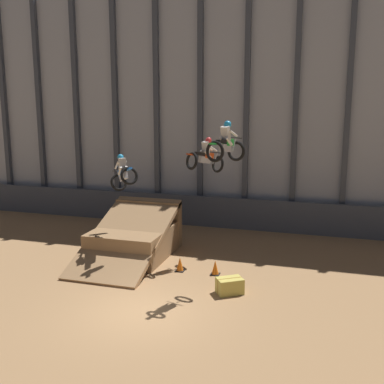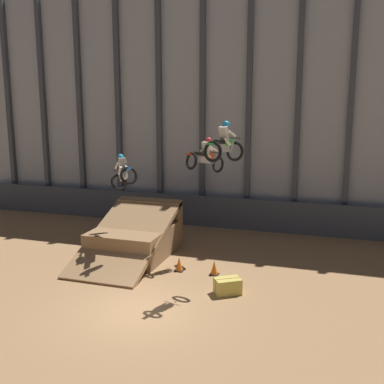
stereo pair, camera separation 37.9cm
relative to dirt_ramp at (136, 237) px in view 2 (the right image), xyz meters
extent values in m
plane|color=#9E754C|center=(2.55, -5.25, -0.78)|extent=(60.00, 60.00, 0.00)
cube|color=#A3A8B2|center=(2.55, 6.25, 5.67)|extent=(32.00, 0.12, 12.89)
cube|color=#3D424C|center=(-11.38, 6.05, 5.67)|extent=(0.28, 0.28, 12.89)
cube|color=#3D424C|center=(-8.85, 6.05, 5.67)|extent=(0.28, 0.28, 12.89)
cube|color=#3D424C|center=(-6.31, 6.05, 5.67)|extent=(0.28, 0.28, 12.89)
cube|color=#3D424C|center=(-3.78, 6.05, 5.67)|extent=(0.28, 0.28, 12.89)
cube|color=#3D424C|center=(-1.25, 6.05, 5.67)|extent=(0.28, 0.28, 12.89)
cube|color=#3D424C|center=(1.29, 6.05, 5.67)|extent=(0.28, 0.28, 12.89)
cube|color=#3D424C|center=(3.82, 6.05, 5.67)|extent=(0.28, 0.28, 12.89)
cube|color=#3D424C|center=(6.35, 6.05, 5.67)|extent=(0.28, 0.28, 12.89)
cube|color=#3D424C|center=(8.89, 6.05, 5.67)|extent=(0.28, 0.28, 12.89)
cube|color=#474C56|center=(2.55, 5.47, 0.07)|extent=(31.36, 0.20, 1.68)
cube|color=#966F48|center=(0.00, -0.11, -0.14)|extent=(3.11, 3.87, 1.28)
cube|color=olive|center=(0.00, 1.57, 0.29)|extent=(3.18, 0.50, 2.14)
cube|color=#9E754C|center=(0.00, -0.94, 0.29)|extent=(3.18, 5.59, 2.32)
torus|color=black|center=(-0.44, -0.63, 2.58)|extent=(0.76, 0.76, 0.73)
torus|color=black|center=(0.49, -1.57, 3.04)|extent=(0.76, 0.76, 0.73)
cube|color=#B7B7BC|center=(0.03, -1.11, 2.94)|extent=(0.54, 0.54, 0.44)
cube|color=blue|center=(-0.13, -0.95, 3.07)|extent=(0.49, 0.49, 0.37)
cube|color=black|center=(0.13, -1.21, 3.22)|extent=(0.51, 0.52, 0.30)
cube|color=blue|center=(0.50, -1.58, 3.32)|extent=(0.35, 0.35, 0.18)
cylinder|color=#B7B7BC|center=(-0.38, -0.70, 2.86)|extent=(0.33, 0.33, 0.45)
cylinder|color=black|center=(-0.40, -0.67, 3.10)|extent=(0.32, 0.61, 0.04)
cube|color=silver|center=(-0.07, -1.01, 3.42)|extent=(0.33, 0.33, 0.50)
sphere|color=#2393CC|center=(-0.21, -0.87, 3.69)|extent=(0.42, 0.42, 0.33)
cylinder|color=silver|center=(-0.13, -1.12, 3.16)|extent=(0.31, 0.31, 0.41)
cylinder|color=silver|center=(0.04, -0.95, 3.16)|extent=(0.31, 0.31, 0.41)
cylinder|color=silver|center=(-0.34, -0.96, 3.36)|extent=(0.38, 0.38, 0.39)
cylinder|color=silver|center=(-0.12, -0.73, 3.36)|extent=(0.38, 0.38, 0.39)
torus|color=black|center=(3.55, 0.81, 3.33)|extent=(0.72, 0.63, 0.74)
torus|color=black|center=(2.71, -0.29, 3.57)|extent=(0.72, 0.63, 0.74)
cube|color=#B7B7BC|center=(3.11, 0.24, 3.57)|extent=(0.48, 0.55, 0.36)
cube|color=#E54C19|center=(3.23, 0.40, 3.74)|extent=(0.45, 0.50, 0.31)
cube|color=black|center=(3.00, 0.09, 3.83)|extent=(0.47, 0.55, 0.21)
cube|color=#E54C19|center=(2.68, -0.33, 3.84)|extent=(0.33, 0.38, 0.12)
cylinder|color=#B7B7BC|center=(3.46, 0.70, 3.60)|extent=(0.25, 0.30, 0.50)
cylinder|color=black|center=(3.46, 0.70, 3.84)|extent=(0.60, 0.34, 0.04)
cube|color=silver|center=(3.15, 0.28, 4.07)|extent=(0.37, 0.37, 0.52)
sphere|color=red|center=(3.24, 0.40, 4.37)|extent=(0.39, 0.40, 0.30)
cylinder|color=silver|center=(3.06, 0.36, 3.81)|extent=(0.31, 0.37, 0.37)
cylinder|color=silver|center=(3.25, 0.22, 3.81)|extent=(0.31, 0.37, 0.37)
cylinder|color=silver|center=(3.16, 0.57, 4.05)|extent=(0.36, 0.44, 0.33)
cylinder|color=silver|center=(3.42, 0.37, 4.05)|extent=(0.36, 0.44, 0.33)
torus|color=black|center=(4.83, -1.71, 4.17)|extent=(0.74, 0.40, 0.74)
torus|color=black|center=(4.36, -3.02, 4.27)|extent=(0.74, 0.40, 0.74)
cube|color=#B7B7BC|center=(4.58, -2.41, 4.34)|extent=(0.35, 0.57, 0.32)
cube|color=green|center=(4.64, -2.23, 4.53)|extent=(0.34, 0.50, 0.27)
cube|color=black|center=(4.51, -2.61, 4.58)|extent=(0.34, 0.59, 0.16)
cube|color=green|center=(4.33, -3.10, 4.53)|extent=(0.25, 0.39, 0.09)
cylinder|color=#B7B7BC|center=(4.77, -1.86, 4.42)|extent=(0.15, 0.29, 0.52)
cylinder|color=black|center=(4.77, -1.89, 4.66)|extent=(0.64, 0.21, 0.04)
cube|color=silver|center=(4.58, -2.40, 4.84)|extent=(0.36, 0.37, 0.53)
sphere|color=#2393CC|center=(4.62, -2.29, 5.15)|extent=(0.34, 0.35, 0.28)
cylinder|color=silver|center=(4.48, -2.32, 4.58)|extent=(0.24, 0.41, 0.35)
cylinder|color=silver|center=(4.71, -2.40, 4.58)|extent=(0.24, 0.41, 0.35)
cylinder|color=silver|center=(4.51, -2.12, 4.84)|extent=(0.25, 0.50, 0.29)
cylinder|color=silver|center=(4.81, -2.23, 4.84)|extent=(0.25, 0.50, 0.29)
cube|color=black|center=(2.56, -1.44, -0.76)|extent=(0.36, 0.36, 0.03)
cone|color=orange|center=(2.56, -1.44, -0.47)|extent=(0.28, 0.28, 0.55)
cube|color=black|center=(4.02, -1.42, -0.76)|extent=(0.36, 0.36, 0.03)
cone|color=orange|center=(4.02, -1.42, -0.47)|extent=(0.28, 0.28, 0.55)
cube|color=#CCB751|center=(4.95, -3.02, -0.50)|extent=(1.08, 1.00, 0.56)
cube|color=#996623|center=(4.95, -3.02, -0.50)|extent=(0.78, 0.53, 0.57)
camera|label=1|loc=(7.98, -17.79, 5.80)|focal=42.00mm
camera|label=2|loc=(8.35, -17.67, 5.80)|focal=42.00mm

